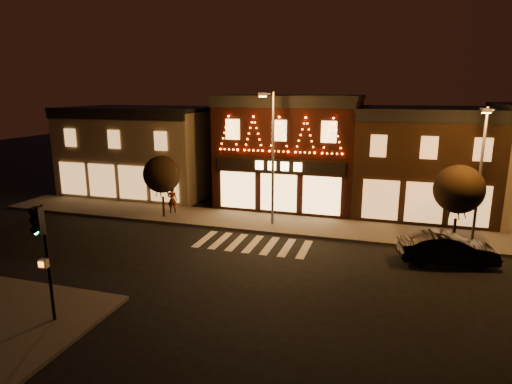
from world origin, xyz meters
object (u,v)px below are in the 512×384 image
at_px(traffic_signal_near, 42,241).
at_px(dark_sedan, 447,248).
at_px(pedestrian, 172,200).
at_px(streetlamp_mid, 272,149).

height_order(traffic_signal_near, dark_sedan, traffic_signal_near).
bearing_deg(pedestrian, traffic_signal_near, 82.85).
bearing_deg(pedestrian, streetlamp_mid, 157.23).
bearing_deg(streetlamp_mid, dark_sedan, -24.89).
relative_size(traffic_signal_near, pedestrian, 2.44).
bearing_deg(traffic_signal_near, pedestrian, 94.89).
xyz_separation_m(traffic_signal_near, pedestrian, (-2.69, 14.84, -2.25)).
xyz_separation_m(streetlamp_mid, dark_sedan, (10.17, -3.31, -4.30)).
relative_size(traffic_signal_near, dark_sedan, 0.94).
bearing_deg(streetlamp_mid, pedestrian, 167.80).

